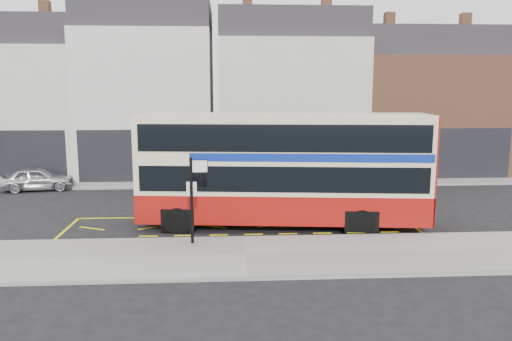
{
  "coord_description": "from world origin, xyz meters",
  "views": [
    {
      "loc": [
        -0.58,
        -18.12,
        5.56
      ],
      "look_at": [
        0.62,
        2.0,
        2.23
      ],
      "focal_mm": 35.0,
      "sensor_mm": 36.0,
      "label": 1
    }
  ],
  "objects": [
    {
      "name": "street_tree_right",
      "position": [
        4.74,
        10.84,
        3.11
      ],
      "size": [
        2.12,
        2.12,
        4.58
      ],
      "color": "black",
      "rests_on": "ground"
    },
    {
      "name": "terrace_green_shop",
      "position": [
        3.5,
        14.99,
        5.07
      ],
      "size": [
        9.0,
        8.01,
        11.3
      ],
      "color": "beige",
      "rests_on": "ground"
    },
    {
      "name": "pavement",
      "position": [
        0.0,
        -2.3,
        0.07
      ],
      "size": [
        40.0,
        4.0,
        0.15
      ],
      "primitive_type": "cube",
      "color": "gray",
      "rests_on": "ground"
    },
    {
      "name": "bus_stop_post",
      "position": [
        -1.75,
        -1.01,
        1.98
      ],
      "size": [
        0.76,
        0.13,
        3.06
      ],
      "rotation": [
        0.0,
        0.0,
        -0.02
      ],
      "color": "black",
      "rests_on": "pavement"
    },
    {
      "name": "terrace_right",
      "position": [
        12.5,
        14.99,
        4.57
      ],
      "size": [
        9.0,
        8.01,
        10.3
      ],
      "color": "#9C5E3E",
      "rests_on": "ground"
    },
    {
      "name": "car_white",
      "position": [
        8.22,
        9.76,
        0.74
      ],
      "size": [
        5.44,
        3.12,
        1.48
      ],
      "primitive_type": "imported",
      "rotation": [
        0.0,
        0.0,
        1.36
      ],
      "color": "silver",
      "rests_on": "ground"
    },
    {
      "name": "ground",
      "position": [
        0.0,
        0.0,
        0.0
      ],
      "size": [
        120.0,
        120.0,
        0.0
      ],
      "primitive_type": "plane",
      "color": "black",
      "rests_on": "ground"
    },
    {
      "name": "car_silver",
      "position": [
        -10.98,
        9.51,
        0.65
      ],
      "size": [
        4.02,
        2.23,
        1.29
      ],
      "primitive_type": "imported",
      "rotation": [
        0.0,
        0.0,
        1.77
      ],
      "color": "#B7B8BD",
      "rests_on": "ground"
    },
    {
      "name": "terrace_far_left",
      "position": [
        -13.5,
        14.99,
        4.82
      ],
      "size": [
        8.0,
        8.01,
        10.8
      ],
      "color": "beige",
      "rests_on": "ground"
    },
    {
      "name": "double_decker_bus",
      "position": [
        1.7,
        1.48,
        2.4
      ],
      "size": [
        11.65,
        3.83,
        4.57
      ],
      "rotation": [
        0.0,
        0.0,
        -0.11
      ],
      "color": "beige",
      "rests_on": "ground"
    },
    {
      "name": "road_markings",
      "position": [
        0.0,
        1.6,
        0.01
      ],
      "size": [
        14.0,
        3.4,
        0.01
      ],
      "primitive_type": null,
      "color": "#D6D20B",
      "rests_on": "ground"
    },
    {
      "name": "far_pavement",
      "position": [
        0.0,
        11.0,
        0.07
      ],
      "size": [
        50.0,
        3.0,
        0.15
      ],
      "primitive_type": "cube",
      "color": "gray",
      "rests_on": "ground"
    },
    {
      "name": "kerb",
      "position": [
        0.0,
        -0.38,
        0.07
      ],
      "size": [
        40.0,
        0.15,
        0.15
      ],
      "primitive_type": "cube",
      "color": "gray",
      "rests_on": "ground"
    },
    {
      "name": "terrace_left",
      "position": [
        -5.5,
        14.99,
        5.32
      ],
      "size": [
        8.0,
        8.01,
        11.8
      ],
      "color": "beige",
      "rests_on": "ground"
    },
    {
      "name": "car_grey",
      "position": [
        -1.94,
        8.5,
        0.61
      ],
      "size": [
        3.95,
        2.48,
        1.23
      ],
      "primitive_type": "imported",
      "rotation": [
        0.0,
        0.0,
        1.23
      ],
      "color": "#44474C",
      "rests_on": "ground"
    }
  ]
}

